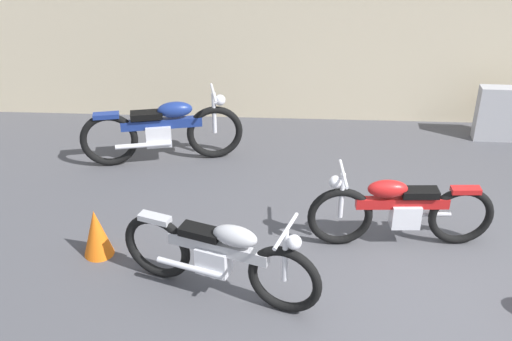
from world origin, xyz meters
name	(u,v)px	position (x,y,z in m)	size (l,w,h in m)	color
ground_plane	(434,297)	(0.00, 0.00, 0.00)	(40.00, 40.00, 0.00)	#47474C
building_wall	(392,32)	(0.00, 4.22, 1.36)	(18.00, 0.30, 2.71)	beige
stone_marker	(500,114)	(1.53, 3.52, 0.40)	(0.66, 0.20, 0.81)	#9E9EA3
traffic_cone	(96,233)	(-3.48, 0.52, 0.28)	(0.32, 0.32, 0.55)	orange
motorcycle_red	(400,210)	(-0.26, 0.88, 0.44)	(2.02, 0.56, 0.90)	black
motorcycle_blue	(164,130)	(-3.13, 2.61, 0.47)	(2.13, 0.73, 0.97)	black
motorcycle_silver	(220,256)	(-2.10, -0.05, 0.45)	(2.00, 0.89, 0.94)	black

